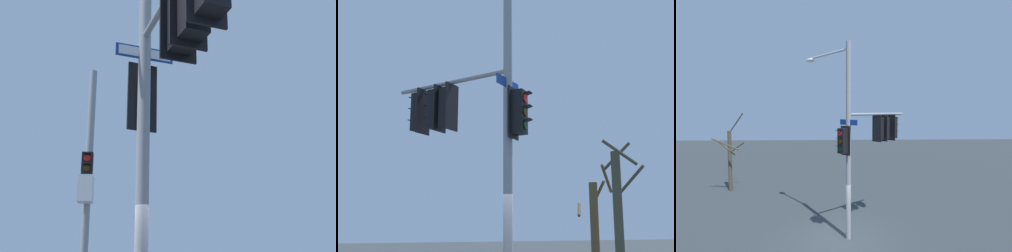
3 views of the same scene
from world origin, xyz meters
TOP-DOWN VIEW (x-y plane):
  - main_signal_pole_assembly at (-0.79, 1.07)m, footprint 3.27×5.16m
  - secondary_pole_assembly at (4.29, -5.64)m, footprint 0.64×0.86m

SIDE VIEW (x-z plane):
  - secondary_pole_assembly at x=4.29m, z-range 0.05..8.37m
  - main_signal_pole_assembly at x=-0.79m, z-range 0.52..9.35m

